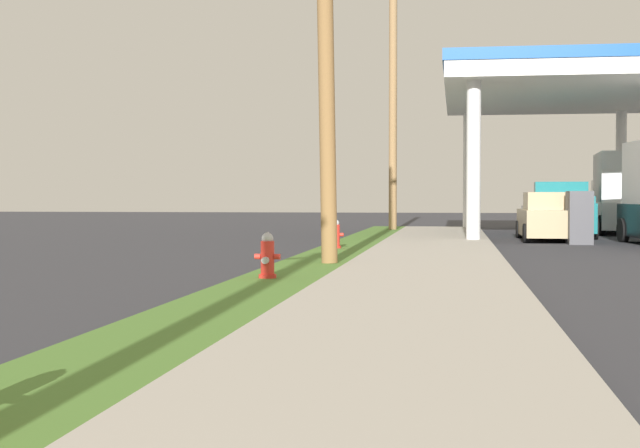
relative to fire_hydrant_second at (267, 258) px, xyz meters
name	(u,v)px	position (x,y,z in m)	size (l,w,h in m)	color
fire_hydrant_second	(267,258)	(0.00, 0.00, 0.00)	(0.42, 0.38, 0.74)	red
fire_hydrant_third	(335,235)	(-0.01, 8.55, 0.00)	(0.42, 0.37, 0.74)	red
utility_pole_midground	(325,12)	(0.47, 3.36, 4.62)	(1.19, 0.94, 9.72)	olive
utility_pole_background	(393,96)	(0.55, 21.88, 4.98)	(0.48, 1.38, 10.44)	#937047
car_silver_by_near_pump	(546,213)	(6.95, 26.44, 0.28)	(1.99, 4.52, 1.57)	#BCBCC1
car_tan_by_far_pump	(550,219)	(6.08, 15.94, 0.28)	(1.95, 4.51, 1.57)	tan
truck_white_at_forecourt	(622,195)	(9.45, 22.38, 1.04)	(2.53, 6.52, 3.11)	white
truck_teal_on_apron	(561,211)	(6.80, 19.18, 0.47)	(2.41, 5.51, 1.97)	#197075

